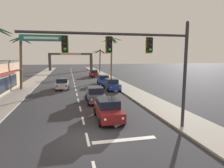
{
  "coord_description": "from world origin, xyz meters",
  "views": [
    {
      "loc": [
        -1.03,
        -11.45,
        5.07
      ],
      "look_at": [
        3.34,
        8.0,
        2.2
      ],
      "focal_mm": 31.35,
      "sensor_mm": 36.0,
      "label": 1
    }
  ],
  "objects_px": {
    "palm_right_third": "(112,49)",
    "sedan_third_in_queue": "(95,94)",
    "sedan_oncoming_far": "(62,84)",
    "town_gateway_arch": "(71,59)",
    "palm_right_farthest": "(100,56)",
    "palm_left_third": "(21,54)",
    "sedan_lead_at_stop_bar": "(108,109)",
    "sedan_parked_nearest_kerb": "(94,73)",
    "sedan_parked_mid_kerb": "(103,80)",
    "sedan_parked_far_kerb": "(112,84)",
    "traffic_signal_mast": "(136,54)"
  },
  "relations": [
    {
      "from": "palm_right_third",
      "to": "sedan_third_in_queue",
      "type": "bearing_deg",
      "value": -107.3
    },
    {
      "from": "sedan_oncoming_far",
      "to": "town_gateway_arch",
      "type": "relative_size",
      "value": 0.3
    },
    {
      "from": "palm_right_third",
      "to": "palm_right_farthest",
      "type": "height_order",
      "value": "palm_right_third"
    },
    {
      "from": "sedan_oncoming_far",
      "to": "palm_right_third",
      "type": "relative_size",
      "value": 0.49
    },
    {
      "from": "palm_left_third",
      "to": "palm_right_third",
      "type": "bearing_deg",
      "value": 34.09
    },
    {
      "from": "sedan_lead_at_stop_bar",
      "to": "palm_left_third",
      "type": "height_order",
      "value": "palm_left_third"
    },
    {
      "from": "sedan_lead_at_stop_bar",
      "to": "palm_right_farthest",
      "type": "xyz_separation_m",
      "value": [
        6.31,
        42.91,
        4.23
      ]
    },
    {
      "from": "sedan_third_in_queue",
      "to": "sedan_oncoming_far",
      "type": "xyz_separation_m",
      "value": [
        -3.78,
        9.63,
        0.0
      ]
    },
    {
      "from": "sedan_lead_at_stop_bar",
      "to": "sedan_third_in_queue",
      "type": "height_order",
      "value": "same"
    },
    {
      "from": "sedan_oncoming_far",
      "to": "palm_right_farthest",
      "type": "distance_m",
      "value": 29.18
    },
    {
      "from": "sedan_parked_nearest_kerb",
      "to": "sedan_parked_mid_kerb",
      "type": "relative_size",
      "value": 1.0
    },
    {
      "from": "sedan_lead_at_stop_bar",
      "to": "sedan_oncoming_far",
      "type": "relative_size",
      "value": 0.99
    },
    {
      "from": "sedan_third_in_queue",
      "to": "sedan_parked_mid_kerb",
      "type": "height_order",
      "value": "same"
    },
    {
      "from": "sedan_lead_at_stop_bar",
      "to": "palm_left_third",
      "type": "distance_m",
      "value": 19.67
    },
    {
      "from": "sedan_lead_at_stop_bar",
      "to": "palm_right_third",
      "type": "bearing_deg",
      "value": 76.85
    },
    {
      "from": "palm_right_third",
      "to": "sedan_parked_far_kerb",
      "type": "bearing_deg",
      "value": -102.54
    },
    {
      "from": "traffic_signal_mast",
      "to": "sedan_parked_nearest_kerb",
      "type": "xyz_separation_m",
      "value": [
        1.89,
        35.74,
        -4.34
      ]
    },
    {
      "from": "sedan_third_in_queue",
      "to": "sedan_oncoming_far",
      "type": "relative_size",
      "value": 1.0
    },
    {
      "from": "sedan_lead_at_stop_bar",
      "to": "sedan_oncoming_far",
      "type": "xyz_separation_m",
      "value": [
        -3.95,
        15.92,
        0.0
      ]
    },
    {
      "from": "sedan_parked_mid_kerb",
      "to": "palm_right_farthest",
      "type": "bearing_deg",
      "value": 82.22
    },
    {
      "from": "palm_right_third",
      "to": "town_gateway_arch",
      "type": "relative_size",
      "value": 0.62
    },
    {
      "from": "sedan_lead_at_stop_bar",
      "to": "sedan_parked_mid_kerb",
      "type": "xyz_separation_m",
      "value": [
        3.08,
        19.27,
        0.0
      ]
    },
    {
      "from": "sedan_oncoming_far",
      "to": "palm_left_third",
      "type": "bearing_deg",
      "value": 174.43
    },
    {
      "from": "sedan_third_in_queue",
      "to": "sedan_oncoming_far",
      "type": "distance_m",
      "value": 10.34
    },
    {
      "from": "sedan_parked_nearest_kerb",
      "to": "town_gateway_arch",
      "type": "xyz_separation_m",
      "value": [
        -5.08,
        22.06,
        3.15
      ]
    },
    {
      "from": "traffic_signal_mast",
      "to": "palm_right_farthest",
      "type": "relative_size",
      "value": 1.52
    },
    {
      "from": "traffic_signal_mast",
      "to": "sedan_third_in_queue",
      "type": "xyz_separation_m",
      "value": [
        -1.38,
        9.26,
        -4.34
      ]
    },
    {
      "from": "traffic_signal_mast",
      "to": "palm_left_third",
      "type": "relative_size",
      "value": 1.32
    },
    {
      "from": "sedan_third_in_queue",
      "to": "sedan_lead_at_stop_bar",
      "type": "bearing_deg",
      "value": -88.43
    },
    {
      "from": "sedan_parked_nearest_kerb",
      "to": "sedan_parked_far_kerb",
      "type": "bearing_deg",
      "value": -89.48
    },
    {
      "from": "palm_right_third",
      "to": "sedan_lead_at_stop_bar",
      "type": "bearing_deg",
      "value": -103.15
    },
    {
      "from": "palm_right_farthest",
      "to": "palm_right_third",
      "type": "bearing_deg",
      "value": -89.66
    },
    {
      "from": "town_gateway_arch",
      "to": "sedan_oncoming_far",
      "type": "bearing_deg",
      "value": -92.9
    },
    {
      "from": "sedan_parked_mid_kerb",
      "to": "sedan_parked_far_kerb",
      "type": "distance_m",
      "value": 5.93
    },
    {
      "from": "sedan_third_in_queue",
      "to": "sedan_parked_nearest_kerb",
      "type": "xyz_separation_m",
      "value": [
        3.27,
        26.48,
        0.0
      ]
    },
    {
      "from": "town_gateway_arch",
      "to": "palm_right_third",
      "type": "bearing_deg",
      "value": -73.0
    },
    {
      "from": "sedan_parked_nearest_kerb",
      "to": "sedan_parked_far_kerb",
      "type": "height_order",
      "value": "same"
    },
    {
      "from": "sedan_lead_at_stop_bar",
      "to": "palm_right_farthest",
      "type": "bearing_deg",
      "value": 81.63
    },
    {
      "from": "palm_right_farthest",
      "to": "palm_left_third",
      "type": "bearing_deg",
      "value": -121.27
    },
    {
      "from": "traffic_signal_mast",
      "to": "palm_right_farthest",
      "type": "bearing_deg",
      "value": 83.65
    },
    {
      "from": "palm_right_third",
      "to": "town_gateway_arch",
      "type": "height_order",
      "value": "palm_right_third"
    },
    {
      "from": "sedan_lead_at_stop_bar",
      "to": "sedan_parked_mid_kerb",
      "type": "height_order",
      "value": "same"
    },
    {
      "from": "sedan_oncoming_far",
      "to": "sedan_parked_nearest_kerb",
      "type": "xyz_separation_m",
      "value": [
        7.05,
        16.85,
        0.0
      ]
    },
    {
      "from": "palm_left_third",
      "to": "palm_right_farthest",
      "type": "relative_size",
      "value": 1.15
    },
    {
      "from": "town_gateway_arch",
      "to": "traffic_signal_mast",
      "type": "bearing_deg",
      "value": -86.84
    },
    {
      "from": "sedan_parked_mid_kerb",
      "to": "palm_right_farthest",
      "type": "relative_size",
      "value": 0.64
    },
    {
      "from": "sedan_parked_mid_kerb",
      "to": "town_gateway_arch",
      "type": "height_order",
      "value": "town_gateway_arch"
    },
    {
      "from": "palm_right_third",
      "to": "sedan_oncoming_far",
      "type": "bearing_deg",
      "value": -132.03
    },
    {
      "from": "sedan_oncoming_far",
      "to": "town_gateway_arch",
      "type": "xyz_separation_m",
      "value": [
        1.97,
        38.91,
        3.15
      ]
    },
    {
      "from": "palm_right_third",
      "to": "palm_right_farthest",
      "type": "distance_m",
      "value": 15.57
    }
  ]
}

